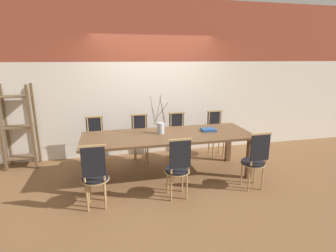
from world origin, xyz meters
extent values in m
plane|color=brown|center=(0.00, 0.00, 0.00)|extent=(16.00, 16.00, 0.00)
cube|color=silver|center=(0.00, 1.29, 0.98)|extent=(12.00, 0.06, 1.96)
cube|color=brown|center=(0.00, 1.29, 2.58)|extent=(12.00, 0.06, 1.24)
cube|color=brown|center=(0.00, 0.00, 0.75)|extent=(2.90, 1.03, 0.04)
cube|color=brown|center=(-1.35, -0.41, 0.36)|extent=(0.09, 0.09, 0.73)
cube|color=brown|center=(1.35, -0.41, 0.36)|extent=(0.09, 0.09, 0.73)
cube|color=brown|center=(-1.35, 0.41, 0.36)|extent=(0.09, 0.09, 0.73)
cube|color=brown|center=(1.35, 0.41, 0.36)|extent=(0.09, 0.09, 0.73)
cylinder|color=black|center=(-1.21, -0.73, 0.43)|extent=(0.36, 0.36, 0.04)
cylinder|color=tan|center=(-1.21, -0.73, 0.41)|extent=(0.39, 0.39, 0.01)
cylinder|color=tan|center=(-1.32, -0.62, 0.21)|extent=(0.03, 0.03, 0.42)
cylinder|color=tan|center=(-1.09, -0.62, 0.21)|extent=(0.03, 0.03, 0.42)
cylinder|color=tan|center=(-1.32, -0.85, 0.21)|extent=(0.03, 0.03, 0.42)
cylinder|color=tan|center=(-1.09, -0.85, 0.21)|extent=(0.03, 0.03, 0.42)
cylinder|color=tan|center=(-1.33, -0.89, 0.71)|extent=(0.03, 0.03, 0.51)
cylinder|color=tan|center=(-1.08, -0.89, 0.71)|extent=(0.03, 0.03, 0.51)
cube|color=black|center=(-1.21, -0.89, 0.73)|extent=(0.31, 0.02, 0.41)
cube|color=tan|center=(-1.21, -0.89, 0.95)|extent=(0.35, 0.03, 0.03)
cylinder|color=black|center=(-0.03, -0.73, 0.43)|extent=(0.36, 0.36, 0.04)
cylinder|color=tan|center=(-0.03, -0.73, 0.41)|extent=(0.39, 0.39, 0.01)
cylinder|color=tan|center=(-0.15, -0.62, 0.21)|extent=(0.03, 0.03, 0.42)
cylinder|color=tan|center=(0.08, -0.62, 0.21)|extent=(0.03, 0.03, 0.42)
cylinder|color=tan|center=(-0.15, -0.85, 0.21)|extent=(0.03, 0.03, 0.42)
cylinder|color=tan|center=(0.08, -0.85, 0.21)|extent=(0.03, 0.03, 0.42)
cylinder|color=tan|center=(-0.16, -0.89, 0.71)|extent=(0.03, 0.03, 0.51)
cylinder|color=tan|center=(0.09, -0.89, 0.71)|extent=(0.03, 0.03, 0.51)
cube|color=black|center=(-0.03, -0.89, 0.73)|extent=(0.31, 0.02, 0.41)
cube|color=tan|center=(-0.03, -0.89, 0.95)|extent=(0.35, 0.03, 0.03)
cylinder|color=black|center=(1.21, -0.73, 0.43)|extent=(0.36, 0.36, 0.04)
cylinder|color=tan|center=(1.21, -0.73, 0.41)|extent=(0.39, 0.39, 0.01)
cylinder|color=tan|center=(1.10, -0.62, 0.21)|extent=(0.03, 0.03, 0.42)
cylinder|color=tan|center=(1.33, -0.62, 0.21)|extent=(0.03, 0.03, 0.42)
cylinder|color=tan|center=(1.10, -0.85, 0.21)|extent=(0.03, 0.03, 0.42)
cylinder|color=tan|center=(1.33, -0.85, 0.21)|extent=(0.03, 0.03, 0.42)
cylinder|color=tan|center=(1.09, -0.89, 0.71)|extent=(0.03, 0.03, 0.51)
cylinder|color=tan|center=(1.34, -0.89, 0.71)|extent=(0.03, 0.03, 0.51)
cube|color=black|center=(1.21, -0.89, 0.73)|extent=(0.31, 0.02, 0.41)
cube|color=tan|center=(1.21, -0.89, 0.95)|extent=(0.35, 0.03, 0.03)
cylinder|color=black|center=(-1.25, 0.73, 0.43)|extent=(0.36, 0.36, 0.04)
cylinder|color=tan|center=(-1.25, 0.73, 0.41)|extent=(0.39, 0.39, 0.01)
cylinder|color=tan|center=(-1.13, 0.62, 0.21)|extent=(0.03, 0.03, 0.42)
cylinder|color=tan|center=(-1.37, 0.62, 0.21)|extent=(0.03, 0.03, 0.42)
cylinder|color=tan|center=(-1.13, 0.85, 0.21)|extent=(0.03, 0.03, 0.42)
cylinder|color=tan|center=(-1.37, 0.85, 0.21)|extent=(0.03, 0.03, 0.42)
cylinder|color=tan|center=(-1.13, 0.89, 0.71)|extent=(0.03, 0.03, 0.51)
cylinder|color=tan|center=(-1.38, 0.89, 0.71)|extent=(0.03, 0.03, 0.51)
cube|color=black|center=(-1.25, 0.89, 0.73)|extent=(0.31, 0.02, 0.41)
cube|color=tan|center=(-1.25, 0.89, 0.95)|extent=(0.35, 0.03, 0.03)
cylinder|color=black|center=(-0.38, 0.73, 0.43)|extent=(0.36, 0.36, 0.04)
cylinder|color=tan|center=(-0.38, 0.73, 0.41)|extent=(0.39, 0.39, 0.01)
cylinder|color=tan|center=(-0.26, 0.62, 0.21)|extent=(0.03, 0.03, 0.42)
cylinder|color=tan|center=(-0.50, 0.62, 0.21)|extent=(0.03, 0.03, 0.42)
cylinder|color=tan|center=(-0.26, 0.85, 0.21)|extent=(0.03, 0.03, 0.42)
cylinder|color=tan|center=(-0.50, 0.85, 0.21)|extent=(0.03, 0.03, 0.42)
cylinder|color=tan|center=(-0.26, 0.89, 0.71)|extent=(0.03, 0.03, 0.51)
cylinder|color=tan|center=(-0.51, 0.89, 0.71)|extent=(0.03, 0.03, 0.51)
cube|color=black|center=(-0.38, 0.89, 0.73)|extent=(0.31, 0.02, 0.41)
cube|color=tan|center=(-0.38, 0.89, 0.95)|extent=(0.35, 0.03, 0.03)
cylinder|color=black|center=(0.39, 0.73, 0.43)|extent=(0.36, 0.36, 0.04)
cylinder|color=tan|center=(0.39, 0.73, 0.41)|extent=(0.39, 0.39, 0.01)
cylinder|color=tan|center=(0.51, 0.62, 0.21)|extent=(0.03, 0.03, 0.42)
cylinder|color=tan|center=(0.28, 0.62, 0.21)|extent=(0.03, 0.03, 0.42)
cylinder|color=tan|center=(0.51, 0.85, 0.21)|extent=(0.03, 0.03, 0.42)
cylinder|color=tan|center=(0.28, 0.85, 0.21)|extent=(0.03, 0.03, 0.42)
cylinder|color=tan|center=(0.52, 0.89, 0.71)|extent=(0.03, 0.03, 0.51)
cylinder|color=tan|center=(0.27, 0.89, 0.71)|extent=(0.03, 0.03, 0.51)
cube|color=black|center=(0.39, 0.89, 0.73)|extent=(0.31, 0.02, 0.41)
cube|color=tan|center=(0.39, 0.89, 0.95)|extent=(0.35, 0.03, 0.03)
cylinder|color=black|center=(1.23, 0.73, 0.43)|extent=(0.36, 0.36, 0.04)
cylinder|color=tan|center=(1.23, 0.73, 0.41)|extent=(0.39, 0.39, 0.01)
cylinder|color=tan|center=(1.35, 0.62, 0.21)|extent=(0.03, 0.03, 0.42)
cylinder|color=tan|center=(1.11, 0.62, 0.21)|extent=(0.03, 0.03, 0.42)
cylinder|color=tan|center=(1.35, 0.85, 0.21)|extent=(0.03, 0.03, 0.42)
cylinder|color=tan|center=(1.11, 0.85, 0.21)|extent=(0.03, 0.03, 0.42)
cylinder|color=tan|center=(1.36, 0.89, 0.71)|extent=(0.03, 0.03, 0.51)
cylinder|color=tan|center=(1.10, 0.89, 0.71)|extent=(0.03, 0.03, 0.51)
cube|color=black|center=(1.23, 0.89, 0.73)|extent=(0.31, 0.02, 0.41)
cube|color=tan|center=(1.23, 0.89, 0.95)|extent=(0.35, 0.03, 0.03)
cylinder|color=#B2BCC1|center=(-0.11, 0.09, 0.86)|extent=(0.13, 0.13, 0.19)
cylinder|color=brown|center=(-0.25, 0.08, 1.18)|extent=(0.02, 0.29, 0.45)
cylinder|color=brown|center=(-0.22, 0.07, 1.10)|extent=(0.05, 0.23, 0.29)
cylinder|color=brown|center=(-0.08, 0.04, 1.15)|extent=(0.11, 0.08, 0.39)
cylinder|color=brown|center=(-0.07, 0.21, 1.12)|extent=(0.25, 0.08, 0.34)
cylinder|color=brown|center=(-0.09, 0.05, 1.19)|extent=(0.09, 0.05, 0.46)
cylinder|color=brown|center=(-0.13, 0.15, 1.20)|extent=(0.12, 0.06, 0.49)
cube|color=#234C8C|center=(0.77, 0.06, 0.78)|extent=(0.27, 0.22, 0.02)
cube|color=#234C8C|center=(0.76, 0.06, 0.80)|extent=(0.26, 0.20, 0.02)
cube|color=brown|center=(-2.88, 0.89, 0.79)|extent=(0.04, 0.04, 1.58)
cube|color=brown|center=(-2.36, 0.89, 0.79)|extent=(0.04, 0.04, 1.58)
cube|color=brown|center=(-2.88, 1.20, 0.79)|extent=(0.04, 0.04, 1.58)
cube|color=brown|center=(-2.36, 1.20, 0.79)|extent=(0.04, 0.04, 1.58)
cube|color=brown|center=(-2.62, 1.05, 0.19)|extent=(0.52, 0.31, 0.02)
cube|color=brown|center=(-2.62, 1.05, 0.79)|extent=(0.52, 0.31, 0.02)
cube|color=brown|center=(-2.62, 1.05, 1.36)|extent=(0.52, 0.31, 0.02)
camera|label=1|loc=(-0.99, -4.20, 2.04)|focal=28.00mm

